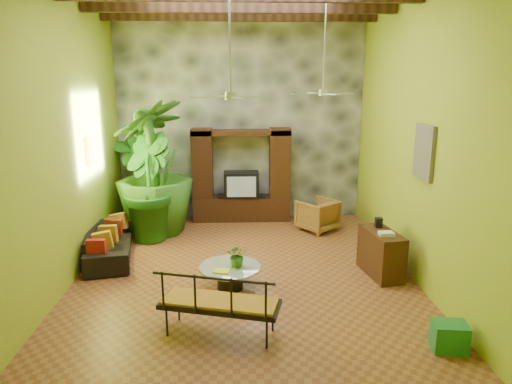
{
  "coord_description": "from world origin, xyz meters",
  "views": [
    {
      "loc": [
        -0.12,
        -7.87,
        3.48
      ],
      "look_at": [
        0.24,
        0.2,
        1.45
      ],
      "focal_mm": 32.0,
      "sensor_mm": 36.0,
      "label": 1
    }
  ],
  "objects_px": {
    "tall_plant_a": "(137,177)",
    "coffee_table": "(230,274)",
    "entertainment_center": "(241,182)",
    "tall_plant_b": "(146,187)",
    "iron_bench": "(220,301)",
    "ceiling_fan_back": "(324,82)",
    "tall_plant_c": "(154,167)",
    "ceiling_fan_front": "(230,83)",
    "side_console": "(381,253)",
    "green_bin": "(449,337)",
    "wicker_armchair": "(318,215)",
    "sofa": "(109,243)"
  },
  "relations": [
    {
      "from": "tall_plant_a",
      "to": "coffee_table",
      "type": "xyz_separation_m",
      "value": [
        2.3,
        -3.87,
        -0.87
      ]
    },
    {
      "from": "entertainment_center",
      "to": "coffee_table",
      "type": "bearing_deg",
      "value": -93.59
    },
    {
      "from": "tall_plant_b",
      "to": "iron_bench",
      "type": "xyz_separation_m",
      "value": [
        1.72,
        -4.09,
        -0.65
      ]
    },
    {
      "from": "ceiling_fan_back",
      "to": "tall_plant_c",
      "type": "bearing_deg",
      "value": 163.09
    },
    {
      "from": "iron_bench",
      "to": "tall_plant_c",
      "type": "bearing_deg",
      "value": 124.46
    },
    {
      "from": "tall_plant_b",
      "to": "coffee_table",
      "type": "distance_m",
      "value": 3.32
    },
    {
      "from": "coffee_table",
      "to": "iron_bench",
      "type": "xyz_separation_m",
      "value": [
        -0.12,
        -1.49,
        0.27
      ]
    },
    {
      "from": "tall_plant_c",
      "to": "coffee_table",
      "type": "bearing_deg",
      "value": -60.13
    },
    {
      "from": "ceiling_fan_front",
      "to": "ceiling_fan_back",
      "type": "bearing_deg",
      "value": 41.63
    },
    {
      "from": "tall_plant_b",
      "to": "side_console",
      "type": "height_order",
      "value": "tall_plant_b"
    },
    {
      "from": "green_bin",
      "to": "wicker_armchair",
      "type": "bearing_deg",
      "value": 100.14
    },
    {
      "from": "tall_plant_a",
      "to": "green_bin",
      "type": "bearing_deg",
      "value": -48.2
    },
    {
      "from": "sofa",
      "to": "wicker_armchair",
      "type": "height_order",
      "value": "wicker_armchair"
    },
    {
      "from": "ceiling_fan_back",
      "to": "tall_plant_c",
      "type": "distance_m",
      "value": 4.18
    },
    {
      "from": "iron_bench",
      "to": "side_console",
      "type": "bearing_deg",
      "value": 49.08
    },
    {
      "from": "entertainment_center",
      "to": "coffee_table",
      "type": "relative_size",
      "value": 2.31
    },
    {
      "from": "ceiling_fan_front",
      "to": "tall_plant_a",
      "type": "xyz_separation_m",
      "value": [
        -2.34,
        3.54,
        -2.28
      ]
    },
    {
      "from": "sofa",
      "to": "entertainment_center",
      "type": "bearing_deg",
      "value": -59.02
    },
    {
      "from": "wicker_armchair",
      "to": "side_console",
      "type": "height_order",
      "value": "side_console"
    },
    {
      "from": "iron_bench",
      "to": "entertainment_center",
      "type": "bearing_deg",
      "value": 100.92
    },
    {
      "from": "wicker_armchair",
      "to": "iron_bench",
      "type": "distance_m",
      "value": 4.96
    },
    {
      "from": "tall_plant_a",
      "to": "coffee_table",
      "type": "relative_size",
      "value": 2.17
    },
    {
      "from": "entertainment_center",
      "to": "wicker_armchair",
      "type": "distance_m",
      "value": 2.07
    },
    {
      "from": "tall_plant_b",
      "to": "ceiling_fan_front",
      "type": "bearing_deg",
      "value": -50.27
    },
    {
      "from": "ceiling_fan_front",
      "to": "tall_plant_c",
      "type": "bearing_deg",
      "value": 123.41
    },
    {
      "from": "ceiling_fan_front",
      "to": "green_bin",
      "type": "xyz_separation_m",
      "value": [
        2.85,
        -2.26,
        -3.21
      ]
    },
    {
      "from": "sofa",
      "to": "coffee_table",
      "type": "bearing_deg",
      "value": -132.47
    },
    {
      "from": "tall_plant_b",
      "to": "wicker_armchair",
      "type": "bearing_deg",
      "value": 5.69
    },
    {
      "from": "ceiling_fan_back",
      "to": "iron_bench",
      "type": "height_order",
      "value": "ceiling_fan_back"
    },
    {
      "from": "ceiling_fan_back",
      "to": "green_bin",
      "type": "xyz_separation_m",
      "value": [
        1.05,
        -3.86,
        -3.21
      ]
    },
    {
      "from": "tall_plant_b",
      "to": "green_bin",
      "type": "bearing_deg",
      "value": -43.74
    },
    {
      "from": "sofa",
      "to": "tall_plant_b",
      "type": "distance_m",
      "value": 1.54
    },
    {
      "from": "sofa",
      "to": "tall_plant_c",
      "type": "height_order",
      "value": "tall_plant_c"
    },
    {
      "from": "coffee_table",
      "to": "side_console",
      "type": "xyz_separation_m",
      "value": [
        2.71,
        0.44,
        0.15
      ]
    },
    {
      "from": "wicker_armchair",
      "to": "ceiling_fan_front",
      "type": "bearing_deg",
      "value": 15.88
    },
    {
      "from": "iron_bench",
      "to": "coffee_table",
      "type": "bearing_deg",
      "value": 100.15
    },
    {
      "from": "entertainment_center",
      "to": "wicker_armchair",
      "type": "bearing_deg",
      "value": -26.48
    },
    {
      "from": "tall_plant_a",
      "to": "coffee_table",
      "type": "bearing_deg",
      "value": -59.29
    },
    {
      "from": "sofa",
      "to": "wicker_armchair",
      "type": "xyz_separation_m",
      "value": [
        4.42,
        1.51,
        0.07
      ]
    },
    {
      "from": "sofa",
      "to": "tall_plant_c",
      "type": "relative_size",
      "value": 0.68
    },
    {
      "from": "ceiling_fan_back",
      "to": "coffee_table",
      "type": "height_order",
      "value": "ceiling_fan_back"
    },
    {
      "from": "tall_plant_a",
      "to": "iron_bench",
      "type": "height_order",
      "value": "tall_plant_a"
    },
    {
      "from": "entertainment_center",
      "to": "ceiling_fan_back",
      "type": "bearing_deg",
      "value": -50.43
    },
    {
      "from": "ceiling_fan_back",
      "to": "green_bin",
      "type": "bearing_deg",
      "value": -74.79
    },
    {
      "from": "ceiling_fan_back",
      "to": "iron_bench",
      "type": "relative_size",
      "value": 1.07
    },
    {
      "from": "tall_plant_b",
      "to": "green_bin",
      "type": "xyz_separation_m",
      "value": [
        4.74,
        -4.53,
        -0.99
      ]
    },
    {
      "from": "entertainment_center",
      "to": "sofa",
      "type": "height_order",
      "value": "entertainment_center"
    },
    {
      "from": "tall_plant_a",
      "to": "wicker_armchair",
      "type": "bearing_deg",
      "value": -11.65
    },
    {
      "from": "tall_plant_a",
      "to": "tall_plant_c",
      "type": "bearing_deg",
      "value": -56.43
    },
    {
      "from": "wicker_armchair",
      "to": "tall_plant_a",
      "type": "xyz_separation_m",
      "value": [
        -4.31,
        0.89,
        0.76
      ]
    }
  ]
}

